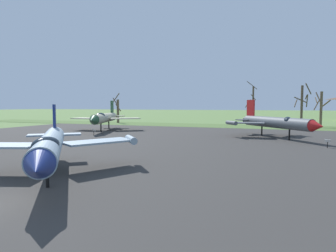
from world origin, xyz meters
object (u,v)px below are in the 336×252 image
(jet_fighter_front_left, at_px, (50,145))
(jet_fighter_rear_left, at_px, (104,118))
(info_placard_front_right, at_px, (328,143))
(jet_fighter_front_right, at_px, (275,122))
(info_placard_rear_left, at_px, (94,132))

(jet_fighter_front_left, xyz_separation_m, jet_fighter_rear_left, (-15.45, 29.37, 0.31))
(jet_fighter_front_left, xyz_separation_m, info_placard_front_right, (18.27, 20.00, -1.46))
(jet_fighter_front_right, relative_size, info_placard_rear_left, 14.27)
(info_placard_front_right, distance_m, info_placard_rear_left, 30.91)
(jet_fighter_front_left, bearing_deg, jet_fighter_front_right, 65.18)
(jet_fighter_front_left, height_order, info_placard_front_right, jet_fighter_front_left)
(jet_fighter_front_right, height_order, jet_fighter_rear_left, jet_fighter_rear_left)
(jet_fighter_front_left, bearing_deg, info_placard_rear_left, 119.60)
(jet_fighter_front_right, xyz_separation_m, info_placard_front_right, (5.26, -8.13, -1.63))
(info_placard_front_right, bearing_deg, jet_fighter_front_left, -132.41)
(jet_fighter_rear_left, xyz_separation_m, info_placard_rear_left, (2.88, -7.24, -1.77))
(info_placard_rear_left, bearing_deg, jet_fighter_front_right, 13.22)
(jet_fighter_front_right, relative_size, jet_fighter_rear_left, 0.83)
(info_placard_front_right, relative_size, info_placard_rear_left, 1.00)
(jet_fighter_front_left, distance_m, jet_fighter_rear_left, 33.18)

